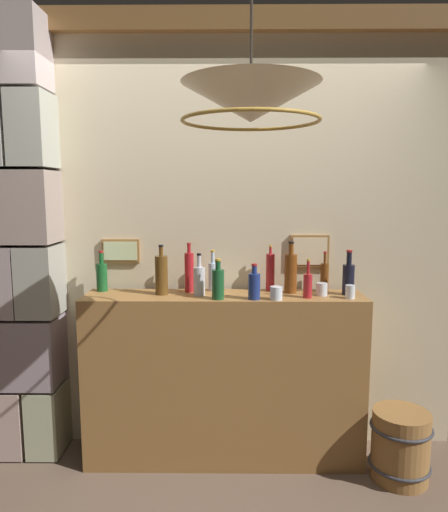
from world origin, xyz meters
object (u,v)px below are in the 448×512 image
at_px(liquor_bottle_mezcal, 189,271).
at_px(liquor_bottle_port, 291,272).
at_px(glass_tumbler_rocks, 276,293).
at_px(glass_tumbler_highball, 350,292).
at_px(liquor_bottle_rum, 348,278).
at_px(liquor_bottle_whiskey, 102,276).
at_px(liquor_bottle_gin, 324,276).
at_px(liquor_bottle_tequila, 254,285).
at_px(liquor_bottle_brandy, 308,285).
at_px(glass_tumbler_shot, 322,289).
at_px(liquor_bottle_bourbon, 199,280).
at_px(liquor_bottle_vodka, 218,283).
at_px(liquor_bottle_amaro, 270,272).
at_px(liquor_bottle_sherry, 161,274).
at_px(liquor_bottle_rye, 213,275).
at_px(pendant_lamp, 251,104).
at_px(wooden_barrel, 400,445).

bearing_deg(liquor_bottle_mezcal, liquor_bottle_port, -2.28).
bearing_deg(glass_tumbler_rocks, glass_tumbler_highball, 5.16).
bearing_deg(liquor_bottle_rum, liquor_bottle_whiskey, 176.60).
bearing_deg(liquor_bottle_port, liquor_bottle_gin, 15.47).
height_order(liquor_bottle_mezcal, liquor_bottle_gin, liquor_bottle_mezcal).
xyz_separation_m(liquor_bottle_tequila, liquor_bottle_brandy, (0.32, 0.04, -0.00)).
bearing_deg(glass_tumbler_highball, liquor_bottle_rum, 82.71).
bearing_deg(glass_tumbler_shot, liquor_bottle_gin, 72.60).
bearing_deg(liquor_bottle_bourbon, liquor_bottle_brandy, -5.51).
relative_size(liquor_bottle_rum, liquor_bottle_brandy, 1.18).
height_order(liquor_bottle_vodka, liquor_bottle_whiskey, liquor_bottle_whiskey).
distance_m(liquor_bottle_amaro, liquor_bottle_sherry, 0.69).
bearing_deg(liquor_bottle_sherry, glass_tumbler_rocks, -11.56).
bearing_deg(liquor_bottle_rum, glass_tumbler_shot, -171.38).
distance_m(liquor_bottle_brandy, liquor_bottle_sherry, 0.90).
relative_size(liquor_bottle_mezcal, liquor_bottle_rye, 1.19).
relative_size(liquor_bottle_brandy, glass_tumbler_highball, 2.90).
distance_m(liquor_bottle_amaro, glass_tumbler_rocks, 0.28).
xyz_separation_m(liquor_bottle_mezcal, liquor_bottle_whiskey, (-0.56, 0.02, -0.03)).
bearing_deg(liquor_bottle_whiskey, liquor_bottle_gin, 0.79).
bearing_deg(glass_tumbler_highball, liquor_bottle_sherry, 174.88).
xyz_separation_m(liquor_bottle_amaro, pendant_lamp, (-0.17, -0.92, 0.88)).
bearing_deg(liquor_bottle_mezcal, liquor_bottle_brandy, -12.66).
height_order(liquor_bottle_mezcal, liquor_bottle_amaro, liquor_bottle_mezcal).
bearing_deg(pendant_lamp, liquor_bottle_rye, 102.11).
xyz_separation_m(liquor_bottle_rye, pendant_lamp, (0.19, -0.91, 0.90)).
xyz_separation_m(liquor_bottle_gin, glass_tumbler_shot, (-0.04, -0.14, -0.06)).
height_order(liquor_bottle_tequila, glass_tumbler_shot, liquor_bottle_tequila).
bearing_deg(liquor_bottle_mezcal, wooden_barrel, -13.41).
xyz_separation_m(liquor_bottle_port, glass_tumbler_highball, (0.34, -0.15, -0.09)).
bearing_deg(liquor_bottle_bourbon, liquor_bottle_port, 7.41).
xyz_separation_m(liquor_bottle_rum, liquor_bottle_rye, (-0.84, 0.11, -0.01)).
bearing_deg(liquor_bottle_whiskey, liquor_bottle_port, -2.04).
xyz_separation_m(liquor_bottle_whiskey, wooden_barrel, (1.84, -0.32, -0.97)).
relative_size(liquor_bottle_brandy, liquor_bottle_gin, 0.92).
xyz_separation_m(liquor_bottle_tequila, liquor_bottle_gin, (0.46, 0.24, 0.01)).
height_order(liquor_bottle_gin, liquor_bottle_whiskey, liquor_bottle_whiskey).
xyz_separation_m(liquor_bottle_tequila, glass_tumbler_shot, (0.42, 0.10, -0.05)).
height_order(liquor_bottle_whiskey, pendant_lamp, pendant_lamp).
bearing_deg(liquor_bottle_amaro, liquor_bottle_tequila, -115.01).
bearing_deg(liquor_bottle_brandy, liquor_bottle_bourbon, 174.49).
xyz_separation_m(liquor_bottle_tequila, liquor_bottle_sherry, (-0.57, 0.13, 0.04)).
height_order(liquor_bottle_vodka, liquor_bottle_port, liquor_bottle_port).
relative_size(liquor_bottle_port, glass_tumbler_highball, 4.02).
bearing_deg(liquor_bottle_tequila, liquor_bottle_rye, 136.69).
height_order(liquor_bottle_mezcal, glass_tumbler_highball, liquor_bottle_mezcal).
relative_size(liquor_bottle_mezcal, glass_tumbler_rocks, 3.93).
relative_size(liquor_bottle_vodka, liquor_bottle_amaro, 0.82).
height_order(liquor_bottle_gin, liquor_bottle_bourbon, liquor_bottle_bourbon).
height_order(liquor_bottle_gin, liquor_bottle_sherry, liquor_bottle_sherry).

